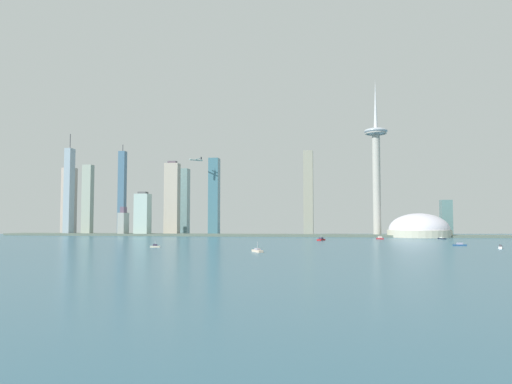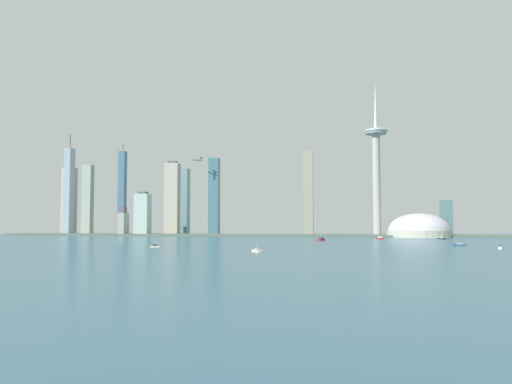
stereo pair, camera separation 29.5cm
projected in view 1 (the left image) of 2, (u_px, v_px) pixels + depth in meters
The scene contains 23 objects.
ground_plane at pixel (104, 263), 324.58m from camera, with size 6000.00×6000.00×0.00m, color #366379.
waterfront_pier at pixel (244, 235), 854.79m from camera, with size 908.60×53.93×3.56m, color #5A6A5D.
observation_tower at pixel (376, 159), 855.81m from camera, with size 41.45×41.45×283.19m.
stadium_dome at pixel (419, 231), 808.39m from camera, with size 105.30×105.30×56.27m.
skyscraper_0 at pixel (143, 214), 891.80m from camera, with size 26.06×24.12×81.69m.
skyscraper_1 at pixel (123, 223), 895.12m from camera, with size 12.57×23.98×53.62m.
skyscraper_2 at pixel (88, 200), 920.01m from camera, with size 17.93×14.88×135.30m.
skyscraper_3 at pixel (122, 193), 948.53m from camera, with size 13.34×13.10×179.53m.
skyscraper_4 at pixel (69, 200), 983.11m from camera, with size 24.58×21.39×142.15m.
skyscraper_5 at pixel (446, 218), 855.13m from camera, with size 18.53×21.22×64.70m.
skyscraper_6 at pixel (172, 199), 906.37m from camera, with size 26.48×19.35×140.92m.
skyscraper_7 at pixel (214, 197), 905.18m from camera, with size 18.69×21.03×146.27m.
skyscraper_8 at pixel (69, 191), 927.05m from camera, with size 12.58×19.27×196.93m.
skyscraper_9 at pixel (185, 201), 978.77m from camera, with size 16.30×22.04×134.03m.
skyscraper_10 at pixel (308, 193), 941.11m from camera, with size 18.54×27.95×164.96m.
boat_0 at pixel (257, 251), 433.07m from camera, with size 12.64×16.76×9.54m.
boat_1 at pixel (321, 239), 676.92m from camera, with size 12.14×18.62×7.34m.
boat_2 at pixel (380, 238), 718.02m from camera, with size 9.55×18.62×4.38m.
boat_3 at pixel (460, 245), 540.48m from camera, with size 14.71×4.46×3.38m.
boat_4 at pixel (155, 246), 505.17m from camera, with size 10.75×5.79×7.25m.
boat_5 at pixel (501, 247), 482.76m from camera, with size 7.05×10.87×4.13m.
boat_6 at pixel (442, 238), 725.07m from camera, with size 10.16×15.48×9.82m.
airplane at pixel (196, 160), 872.40m from camera, with size 21.76×21.48×7.93m.
Camera 1 is at (151.27, -307.55, 29.44)m, focal length 33.51 mm.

